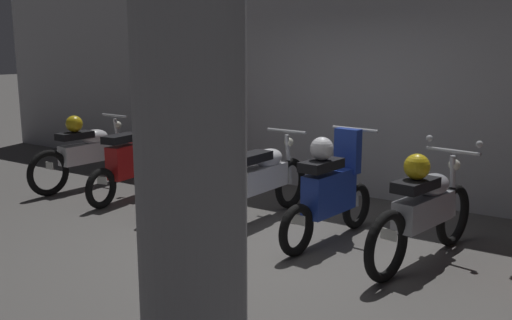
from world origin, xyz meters
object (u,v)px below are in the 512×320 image
at_px(motorbike_slot_0, 87,152).
at_px(motorbike_slot_3, 262,180).
at_px(motorbike_slot_1, 132,160).
at_px(motorbike_slot_2, 196,170).
at_px(motorbike_slot_5, 424,209).
at_px(support_pillar, 191,147).
at_px(motorbike_slot_4, 331,189).

bearing_deg(motorbike_slot_0, motorbike_slot_3, 1.98).
relative_size(motorbike_slot_0, motorbike_slot_1, 1.16).
distance_m(motorbike_slot_2, motorbike_slot_5, 3.06).
bearing_deg(motorbike_slot_5, motorbike_slot_2, 175.32).
bearing_deg(support_pillar, motorbike_slot_4, 104.01).
bearing_deg(motorbike_slot_4, motorbike_slot_5, -2.32).
height_order(motorbike_slot_0, motorbike_slot_4, motorbike_slot_4).
relative_size(motorbike_slot_4, motorbike_slot_5, 0.87).
relative_size(motorbike_slot_3, support_pillar, 0.64).
height_order(motorbike_slot_4, motorbike_slot_5, motorbike_slot_4).
relative_size(motorbike_slot_3, motorbike_slot_4, 1.16).
xyz_separation_m(motorbike_slot_2, motorbike_slot_5, (3.05, -0.25, 0.04)).
bearing_deg(motorbike_slot_5, motorbike_slot_4, 177.68).
relative_size(motorbike_slot_2, motorbike_slot_4, 1.16).
bearing_deg(motorbike_slot_5, motorbike_slot_0, 178.22).
distance_m(motorbike_slot_2, motorbike_slot_3, 1.02).
distance_m(motorbike_slot_1, support_pillar, 5.05).
xyz_separation_m(motorbike_slot_0, motorbike_slot_3, (3.05, 0.11, -0.04)).
relative_size(motorbike_slot_2, motorbike_slot_3, 1.00).
distance_m(motorbike_slot_5, support_pillar, 3.21).
height_order(motorbike_slot_1, motorbike_slot_5, motorbike_slot_1).
relative_size(motorbike_slot_1, motorbike_slot_5, 0.87).
height_order(motorbike_slot_1, support_pillar, support_pillar).
bearing_deg(motorbike_slot_1, motorbike_slot_0, 176.69).
bearing_deg(motorbike_slot_2, motorbike_slot_5, -4.68).
xyz_separation_m(motorbike_slot_0, support_pillar, (4.84, -3.20, 1.01)).
distance_m(motorbike_slot_1, motorbike_slot_2, 1.03).
distance_m(motorbike_slot_1, motorbike_slot_3, 2.05).
xyz_separation_m(motorbike_slot_0, motorbike_slot_4, (4.07, -0.12, 0.04)).
relative_size(motorbike_slot_0, motorbike_slot_5, 1.01).
height_order(motorbike_slot_0, support_pillar, support_pillar).
bearing_deg(support_pillar, motorbike_slot_1, 140.61).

